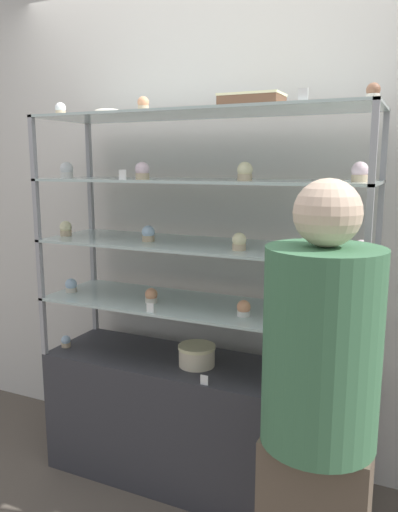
% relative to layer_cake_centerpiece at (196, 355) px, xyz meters
% --- Properties ---
extents(ground_plane, '(20.00, 20.00, 0.00)m').
position_rel_layer_cake_centerpiece_xyz_m(ground_plane, '(0.00, 0.03, -0.68)').
color(ground_plane, brown).
extents(back_wall, '(8.00, 0.05, 2.60)m').
position_rel_layer_cake_centerpiece_xyz_m(back_wall, '(0.00, 0.40, 0.62)').
color(back_wall, silver).
rests_on(back_wall, ground_plane).
extents(display_base, '(1.55, 0.45, 0.63)m').
position_rel_layer_cake_centerpiece_xyz_m(display_base, '(0.00, 0.03, -0.37)').
color(display_base, '#333338').
rests_on(display_base, ground_plane).
extents(display_riser_lower, '(1.55, 0.45, 0.29)m').
position_rel_layer_cake_centerpiece_xyz_m(display_riser_lower, '(0.00, 0.03, 0.23)').
color(display_riser_lower, '#99999E').
rests_on(display_riser_lower, display_base).
extents(display_riser_middle, '(1.55, 0.45, 0.29)m').
position_rel_layer_cake_centerpiece_xyz_m(display_riser_middle, '(0.00, 0.03, 0.52)').
color(display_riser_middle, '#99999E').
rests_on(display_riser_middle, display_riser_lower).
extents(display_riser_upper, '(1.55, 0.45, 0.29)m').
position_rel_layer_cake_centerpiece_xyz_m(display_riser_upper, '(0.00, 0.03, 0.82)').
color(display_riser_upper, '#99999E').
rests_on(display_riser_upper, display_riser_middle).
extents(display_riser_top, '(1.55, 0.45, 0.29)m').
position_rel_layer_cake_centerpiece_xyz_m(display_riser_top, '(0.00, 0.03, 1.11)').
color(display_riser_top, '#99999E').
rests_on(display_riser_top, display_riser_upper).
extents(layer_cake_centerpiece, '(0.18, 0.18, 0.10)m').
position_rel_layer_cake_centerpiece_xyz_m(layer_cake_centerpiece, '(0.00, 0.00, 0.00)').
color(layer_cake_centerpiece, beige).
rests_on(layer_cake_centerpiece, display_base).
extents(sheet_cake_frosted, '(0.26, 0.16, 0.06)m').
position_rel_layer_cake_centerpiece_xyz_m(sheet_cake_frosted, '(0.25, 0.01, 1.16)').
color(sheet_cake_frosted, brown).
rests_on(sheet_cake_frosted, display_riser_top).
extents(cupcake_0, '(0.05, 0.05, 0.06)m').
position_rel_layer_cake_centerpiece_xyz_m(cupcake_0, '(-0.73, -0.07, -0.02)').
color(cupcake_0, '#CCB28C').
rests_on(cupcake_0, display_base).
extents(cupcake_1, '(0.05, 0.05, 0.06)m').
position_rel_layer_cake_centerpiece_xyz_m(cupcake_1, '(0.72, -0.01, -0.02)').
color(cupcake_1, white).
rests_on(cupcake_1, display_base).
extents(price_tag_0, '(0.04, 0.00, 0.04)m').
position_rel_layer_cake_centerpiece_xyz_m(price_tag_0, '(0.12, -0.18, -0.03)').
color(price_tag_0, white).
rests_on(price_tag_0, display_base).
extents(cupcake_2, '(0.06, 0.06, 0.07)m').
position_rel_layer_cake_centerpiece_xyz_m(cupcake_2, '(-0.70, -0.03, 0.28)').
color(cupcake_2, beige).
rests_on(cupcake_2, display_riser_lower).
extents(cupcake_3, '(0.06, 0.06, 0.07)m').
position_rel_layer_cake_centerpiece_xyz_m(cupcake_3, '(-0.22, -0.03, 0.28)').
color(cupcake_3, beige).
rests_on(cupcake_3, display_riser_lower).
extents(cupcake_4, '(0.06, 0.06, 0.07)m').
position_rel_layer_cake_centerpiece_xyz_m(cupcake_4, '(0.26, -0.05, 0.28)').
color(cupcake_4, white).
rests_on(cupcake_4, display_riser_lower).
extents(cupcake_5, '(0.06, 0.06, 0.07)m').
position_rel_layer_cake_centerpiece_xyz_m(cupcake_5, '(0.73, -0.09, 0.28)').
color(cupcake_5, white).
rests_on(cupcake_5, display_riser_lower).
extents(price_tag_1, '(0.04, 0.00, 0.04)m').
position_rel_layer_cake_centerpiece_xyz_m(price_tag_1, '(-0.14, -0.18, 0.27)').
color(price_tag_1, white).
rests_on(price_tag_1, display_riser_lower).
extents(cupcake_6, '(0.06, 0.06, 0.08)m').
position_rel_layer_cake_centerpiece_xyz_m(cupcake_6, '(-0.72, -0.03, 0.57)').
color(cupcake_6, '#CCB28C').
rests_on(cupcake_6, display_riser_middle).
extents(cupcake_7, '(0.06, 0.06, 0.08)m').
position_rel_layer_cake_centerpiece_xyz_m(cupcake_7, '(-0.24, -0.01, 0.57)').
color(cupcake_7, '#CCB28C').
rests_on(cupcake_7, display_riser_middle).
extents(cupcake_8, '(0.06, 0.06, 0.08)m').
position_rel_layer_cake_centerpiece_xyz_m(cupcake_8, '(0.23, -0.07, 0.57)').
color(cupcake_8, '#CCB28C').
rests_on(cupcake_8, display_riser_middle).
extents(cupcake_9, '(0.06, 0.06, 0.08)m').
position_rel_layer_cake_centerpiece_xyz_m(cupcake_9, '(0.73, -0.06, 0.57)').
color(cupcake_9, beige).
rests_on(cupcake_9, display_riser_middle).
extents(price_tag_2, '(0.04, 0.00, 0.04)m').
position_rel_layer_cake_centerpiece_xyz_m(price_tag_2, '(0.46, -0.18, 0.56)').
color(price_tag_2, white).
rests_on(price_tag_2, display_riser_middle).
extents(cupcake_10, '(0.07, 0.07, 0.08)m').
position_rel_layer_cake_centerpiece_xyz_m(cupcake_10, '(-0.71, -0.02, 0.87)').
color(cupcake_10, white).
rests_on(cupcake_10, display_riser_upper).
extents(cupcake_11, '(0.07, 0.07, 0.08)m').
position_rel_layer_cake_centerpiece_xyz_m(cupcake_11, '(-0.23, -0.08, 0.87)').
color(cupcake_11, '#CCB28C').
rests_on(cupcake_11, display_riser_upper).
extents(cupcake_12, '(0.07, 0.07, 0.08)m').
position_rel_layer_cake_centerpiece_xyz_m(cupcake_12, '(0.25, -0.04, 0.87)').
color(cupcake_12, '#CCB28C').
rests_on(cupcake_12, display_riser_upper).
extents(cupcake_13, '(0.07, 0.07, 0.08)m').
position_rel_layer_cake_centerpiece_xyz_m(cupcake_13, '(0.71, -0.02, 0.87)').
color(cupcake_13, '#CCB28C').
rests_on(cupcake_13, display_riser_upper).
extents(price_tag_3, '(0.04, 0.00, 0.04)m').
position_rel_layer_cake_centerpiece_xyz_m(price_tag_3, '(-0.27, -0.18, 0.85)').
color(price_tag_3, white).
rests_on(price_tag_3, display_riser_upper).
extents(cupcake_14, '(0.05, 0.05, 0.07)m').
position_rel_layer_cake_centerpiece_xyz_m(cupcake_14, '(-0.71, -0.04, 1.16)').
color(cupcake_14, '#CCB28C').
rests_on(cupcake_14, display_riser_top).
extents(cupcake_15, '(0.05, 0.05, 0.07)m').
position_rel_layer_cake_centerpiece_xyz_m(cupcake_15, '(-0.23, -0.06, 1.16)').
color(cupcake_15, '#CCB28C').
rests_on(cupcake_15, display_riser_top).
extents(cupcake_16, '(0.05, 0.05, 0.07)m').
position_rel_layer_cake_centerpiece_xyz_m(cupcake_16, '(0.74, -0.04, 1.16)').
color(cupcake_16, beige).
rests_on(cupcake_16, display_riser_top).
extents(price_tag_4, '(0.04, 0.00, 0.04)m').
position_rel_layer_cake_centerpiece_xyz_m(price_tag_4, '(0.51, -0.18, 1.15)').
color(price_tag_4, white).
rests_on(price_tag_4, display_riser_top).
extents(donut_glazed, '(0.13, 0.13, 0.04)m').
position_rel_layer_cake_centerpiece_xyz_m(donut_glazed, '(-0.50, 0.05, 1.14)').
color(donut_glazed, '#EFE5CC').
rests_on(donut_glazed, display_riser_top).
extents(customer_figure, '(0.36, 0.36, 1.54)m').
position_rel_layer_cake_centerpiece_xyz_m(customer_figure, '(0.69, -0.57, 0.14)').
color(customer_figure, brown).
rests_on(customer_figure, ground_plane).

